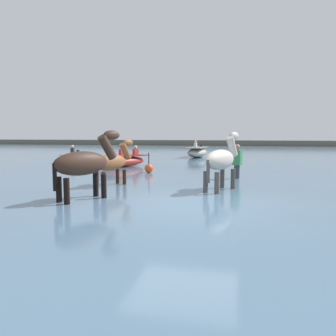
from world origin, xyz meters
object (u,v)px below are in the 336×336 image
(horse_lead_chestnut, at_px, (112,164))
(channel_buoy, at_px, (149,168))
(horse_trailing_pinto, at_px, (221,161))
(boat_near_starboard, at_px, (73,157))
(person_wading_mid, at_px, (237,165))
(horse_flank_dark_bay, at_px, (84,165))
(boat_distant_east, at_px, (197,152))
(boat_mid_outer, at_px, (122,161))

(horse_lead_chestnut, relative_size, channel_buoy, 2.17)
(horse_trailing_pinto, bearing_deg, boat_near_starboard, 138.42)
(horse_trailing_pinto, distance_m, channel_buoy, 4.92)
(person_wading_mid, bearing_deg, horse_flank_dark_bay, -126.94)
(horse_flank_dark_bay, relative_size, boat_distant_east, 0.62)
(boat_distant_east, height_order, channel_buoy, boat_distant_east)
(horse_lead_chestnut, bearing_deg, person_wading_mid, 33.65)
(horse_lead_chestnut, distance_m, boat_distant_east, 13.44)
(horse_flank_dark_bay, relative_size, person_wading_mid, 1.28)
(boat_mid_outer, bearing_deg, boat_distant_east, 70.84)
(boat_mid_outer, bearing_deg, channel_buoy, -46.76)
(boat_near_starboard, bearing_deg, horse_trailing_pinto, -41.58)
(horse_lead_chestnut, height_order, boat_distant_east, horse_lead_chestnut)
(boat_near_starboard, distance_m, channel_buoy, 7.36)
(boat_distant_east, bearing_deg, boat_mid_outer, -109.16)
(horse_lead_chestnut, relative_size, horse_trailing_pinto, 0.88)
(person_wading_mid, height_order, channel_buoy, person_wading_mid)
(horse_trailing_pinto, xyz_separation_m, channel_buoy, (-3.20, 3.69, -0.64))
(boat_distant_east, bearing_deg, person_wading_mid, -75.16)
(person_wading_mid, bearing_deg, horse_lead_chestnut, -146.35)
(boat_distant_east, distance_m, channel_buoy, 9.90)
(horse_trailing_pinto, xyz_separation_m, boat_near_starboard, (-9.10, 8.08, -0.57))
(horse_lead_chestnut, distance_m, boat_near_starboard, 9.79)
(horse_lead_chestnut, xyz_separation_m, person_wading_mid, (3.77, 2.51, -0.21))
(horse_trailing_pinto, height_order, channel_buoy, horse_trailing_pinto)
(horse_flank_dark_bay, distance_m, person_wading_mid, 5.95)
(horse_trailing_pinto, height_order, boat_distant_east, horse_trailing_pinto)
(person_wading_mid, bearing_deg, horse_trailing_pinto, -98.69)
(boat_near_starboard, height_order, channel_buoy, boat_near_starboard)
(boat_near_starboard, xyz_separation_m, person_wading_mid, (9.51, -5.41, 0.22))
(horse_flank_dark_bay, relative_size, boat_near_starboard, 0.78)
(person_wading_mid, bearing_deg, boat_distant_east, 104.84)
(horse_trailing_pinto, relative_size, boat_near_starboard, 0.77)
(horse_lead_chestnut, height_order, boat_mid_outer, horse_lead_chestnut)
(boat_mid_outer, height_order, boat_distant_east, boat_distant_east)
(horse_flank_dark_bay, distance_m, boat_mid_outer, 8.15)
(boat_mid_outer, height_order, channel_buoy, boat_mid_outer)
(horse_trailing_pinto, distance_m, boat_distant_east, 13.79)
(boat_near_starboard, bearing_deg, channel_buoy, -36.60)
(boat_distant_east, bearing_deg, horse_flank_dark_bay, -92.49)
(horse_lead_chestnut, xyz_separation_m, boat_near_starboard, (-5.74, 7.92, -0.43))
(horse_trailing_pinto, height_order, boat_near_starboard, horse_trailing_pinto)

